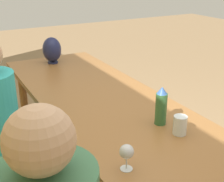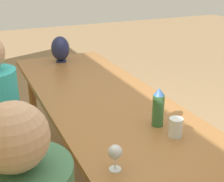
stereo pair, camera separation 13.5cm
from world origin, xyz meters
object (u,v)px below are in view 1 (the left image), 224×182
(wine_glass_1, at_px, (127,152))
(vase, at_px, (52,50))
(water_bottle, at_px, (161,106))
(water_tumbler, at_px, (180,125))

(wine_glass_1, bearing_deg, vase, -8.19)
(water_bottle, relative_size, water_tumbler, 2.16)
(vase, relative_size, wine_glass_1, 1.96)
(water_bottle, distance_m, wine_glass_1, 0.48)
(water_bottle, relative_size, vase, 0.94)
(vase, distance_m, wine_glass_1, 1.73)
(water_tumbler, relative_size, vase, 0.43)
(water_bottle, xyz_separation_m, water_tumbler, (-0.14, -0.02, -0.06))
(water_tumbler, bearing_deg, water_bottle, 7.65)
(water_bottle, height_order, vase, vase)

